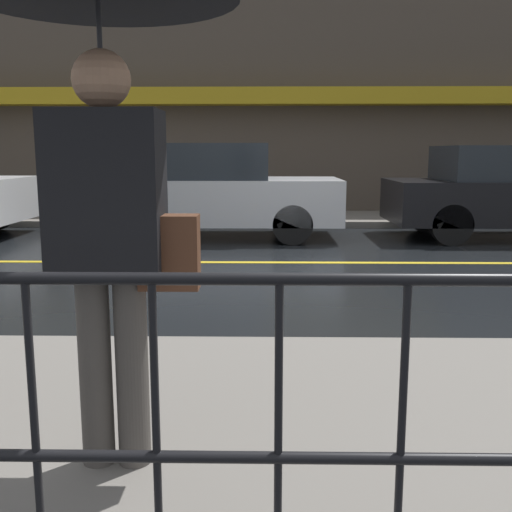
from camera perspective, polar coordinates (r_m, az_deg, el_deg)
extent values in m
plane|color=black|center=(7.85, 5.12, -0.64)|extent=(80.00, 80.00, 0.00)
cube|color=slate|center=(3.11, 11.85, -16.41)|extent=(28.00, 2.76, 0.12)
cube|color=slate|center=(12.46, 3.60, 3.57)|extent=(28.00, 2.19, 0.12)
cube|color=gold|center=(7.85, 5.12, -0.61)|extent=(25.20, 0.12, 0.01)
cube|color=#4C4238|center=(13.70, 3.49, 15.58)|extent=(28.00, 0.30, 5.58)
cube|color=#B79319|center=(13.26, 3.56, 14.94)|extent=(16.80, 0.55, 0.35)
cylinder|color=black|center=(1.74, 19.97, -2.15)|extent=(12.00, 0.04, 0.04)
cylinder|color=black|center=(1.92, 18.99, -17.84)|extent=(12.00, 0.04, 0.04)
cylinder|color=black|center=(1.93, -20.26, -16.13)|extent=(0.02, 0.02, 0.96)
cylinder|color=black|center=(1.84, -9.46, -17.01)|extent=(0.02, 0.02, 0.96)
cylinder|color=black|center=(1.81, 2.14, -17.30)|extent=(0.02, 0.02, 0.96)
cylinder|color=black|center=(1.85, 13.64, -16.94)|extent=(0.02, 0.02, 0.96)
cylinder|color=#4C4742|center=(2.63, -15.04, -10.44)|extent=(0.14, 0.14, 0.82)
cylinder|color=#4C4742|center=(2.59, -11.71, -10.60)|extent=(0.14, 0.14, 0.82)
cube|color=black|center=(2.45, -14.08, 5.80)|extent=(0.44, 0.27, 0.65)
sphere|color=tan|center=(2.46, -14.52, 16.00)|extent=(0.23, 0.23, 0.23)
cylinder|color=#262628|center=(2.46, -14.45, 14.33)|extent=(0.02, 0.02, 0.73)
cube|color=brown|center=(2.43, -8.27, 0.37)|extent=(0.24, 0.12, 0.30)
cube|color=#B2B5BA|center=(10.11, -4.17, 5.32)|extent=(4.24, 1.79, 0.72)
cube|color=#1E2328|center=(10.09, -5.19, 8.99)|extent=(2.20, 1.64, 0.57)
cylinder|color=black|center=(10.88, 3.15, 3.99)|extent=(0.63, 0.22, 0.63)
cylinder|color=black|center=(9.33, 3.50, 3.00)|extent=(0.63, 0.22, 0.63)
cylinder|color=black|center=(11.10, -10.58, 3.95)|extent=(0.63, 0.22, 0.63)
cylinder|color=black|center=(9.58, -12.43, 2.97)|extent=(0.63, 0.22, 0.63)
cube|color=#1E2328|center=(10.79, 22.82, 8.16)|extent=(2.14, 1.69, 0.56)
cylinder|color=black|center=(11.27, 15.71, 3.87)|extent=(0.64, 0.22, 0.64)
cylinder|color=black|center=(9.72, 18.11, 2.84)|extent=(0.64, 0.22, 0.64)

